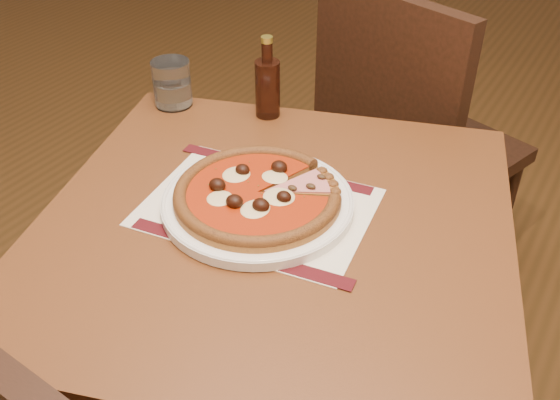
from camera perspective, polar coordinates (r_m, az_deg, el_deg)
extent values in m
cube|color=#533317|center=(2.76, -4.42, 5.27)|extent=(5.00, 6.00, 0.02)
cube|color=brown|center=(1.08, -0.55, -2.67)|extent=(1.01, 1.01, 0.04)
cylinder|color=brown|center=(1.67, -9.42, -3.52)|extent=(0.05, 0.05, 0.71)
cylinder|color=brown|center=(1.58, 15.16, -7.15)|extent=(0.05, 0.05, 0.71)
cube|color=black|center=(1.84, 12.99, 4.43)|extent=(0.57, 0.57, 0.04)
cylinder|color=black|center=(2.04, 19.67, -1.80)|extent=(0.04, 0.04, 0.44)
cylinder|color=black|center=(2.20, 11.38, 2.87)|extent=(0.04, 0.04, 0.44)
cylinder|color=black|center=(1.77, 12.89, -6.93)|extent=(0.04, 0.04, 0.44)
cylinder|color=black|center=(1.96, 4.12, -1.17)|extent=(0.04, 0.04, 0.44)
cube|color=black|center=(1.58, 9.58, 9.88)|extent=(0.44, 0.18, 0.47)
cube|color=white|center=(1.10, -2.04, -0.66)|extent=(0.42, 0.33, 0.00)
cylinder|color=white|center=(1.09, -2.05, -0.24)|extent=(0.34, 0.34, 0.02)
cylinder|color=#A26627|center=(1.08, -2.07, 0.40)|extent=(0.29, 0.29, 0.01)
torus|color=brown|center=(1.08, -2.08, 0.66)|extent=(0.29, 0.29, 0.02)
cylinder|color=#982507|center=(1.08, -2.08, 0.70)|extent=(0.25, 0.25, 0.00)
ellipsoid|color=beige|center=(1.11, -0.58, 2.15)|extent=(0.05, 0.04, 0.01)
ellipsoid|color=beige|center=(1.13, -4.41, 2.79)|extent=(0.05, 0.04, 0.01)
ellipsoid|color=beige|center=(1.07, -4.68, 0.43)|extent=(0.05, 0.04, 0.01)
ellipsoid|color=beige|center=(1.01, -2.40, -1.74)|extent=(0.05, 0.04, 0.01)
ellipsoid|color=beige|center=(1.06, 0.40, 0.31)|extent=(0.05, 0.04, 0.01)
ellipsoid|color=black|center=(1.11, -0.52, 3.01)|extent=(0.03, 0.03, 0.02)
ellipsoid|color=black|center=(1.14, -3.94, 3.80)|extent=(0.03, 0.03, 0.02)
ellipsoid|color=black|center=(1.08, -5.22, 1.77)|extent=(0.03, 0.03, 0.02)
ellipsoid|color=black|center=(1.02, -5.82, -0.58)|extent=(0.03, 0.03, 0.02)
ellipsoid|color=black|center=(1.02, -1.68, -0.46)|extent=(0.03, 0.03, 0.02)
ellipsoid|color=black|center=(1.03, 2.28, 0.16)|extent=(0.03, 0.03, 0.02)
ellipsoid|color=#3E2816|center=(1.08, 1.14, 1.22)|extent=(0.02, 0.01, 0.01)
ellipsoid|color=#3E2816|center=(1.10, 3.01, 1.83)|extent=(0.02, 0.01, 0.01)
ellipsoid|color=#3E2816|center=(1.09, 0.85, 1.73)|extent=(0.02, 0.01, 0.01)
cylinder|color=white|center=(1.42, -9.85, 10.46)|extent=(0.09, 0.09, 0.10)
cylinder|color=#33150C|center=(1.35, -1.15, 10.12)|extent=(0.05, 0.05, 0.12)
cylinder|color=#33150C|center=(1.32, -1.19, 13.19)|extent=(0.02, 0.02, 0.05)
cylinder|color=#A59A37|center=(1.31, -1.21, 14.47)|extent=(0.02, 0.02, 0.01)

